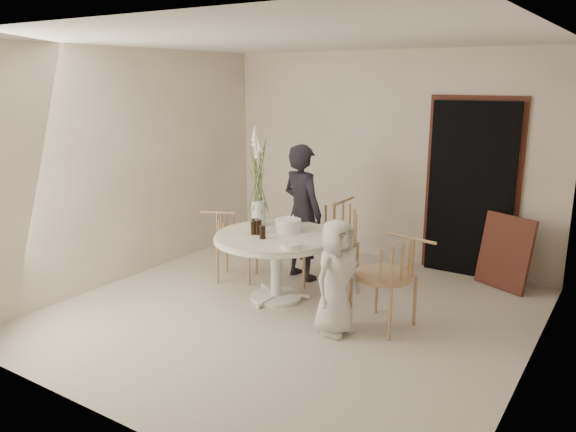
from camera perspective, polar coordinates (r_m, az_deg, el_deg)
The scene contains 18 objects.
ground at distance 5.86m, azimuth 0.29°, elevation -9.84°, with size 4.50×4.50×0.00m, color beige.
room_shell at distance 5.42m, azimuth 0.31°, elevation 6.06°, with size 4.50×4.50×4.50m.
doorway at distance 7.05m, azimuth 18.08°, elevation 2.50°, with size 1.00×0.10×2.10m, color black.
door_trim at distance 7.08m, azimuth 18.20°, elevation 3.03°, with size 1.12×0.03×2.22m, color #5B251F.
table at distance 6.02m, azimuth -1.22°, elevation -2.92°, with size 1.33×1.33×0.73m.
picture_frame at distance 6.86m, azimuth 21.19°, elevation -3.46°, with size 0.64×0.04×0.85m, color #5B251F.
chair_far at distance 6.50m, azimuth 5.02°, elevation -1.52°, with size 0.57×0.60×0.98m.
chair_right at distance 5.36m, azimuth 10.97°, elevation -5.23°, with size 0.63×0.59×0.96m.
chair_left at distance 6.71m, azimuth -6.18°, elevation -1.97°, with size 0.60×0.58×0.83m.
girl at distance 6.64m, azimuth 1.46°, elevation 0.38°, with size 0.59×0.39×1.62m, color black.
boy at distance 5.26m, azimuth 4.93°, elevation -6.23°, with size 0.54×0.35×1.11m, color silver.
birthday_cake at distance 6.09m, azimuth 0.00°, elevation -0.96°, with size 0.28×0.28×0.19m.
cola_tumbler_a at distance 5.99m, azimuth -3.49°, elevation -1.21°, with size 0.07×0.07×0.14m, color black.
cola_tumbler_b at distance 5.82m, azimuth -2.60°, elevation -1.66°, with size 0.06×0.06×0.14m, color black.
cola_tumbler_c at distance 6.06m, azimuth -3.36°, elevation -0.97°, with size 0.07×0.07×0.15m, color black.
cola_tumbler_d at distance 5.98m, azimuth -3.05°, elevation -1.14°, with size 0.07×0.07×0.16m, color black.
plate_stack at distance 5.51m, azimuth 0.33°, elevation -3.02°, with size 0.21×0.21×0.05m, color white.
flower_vase at distance 6.25m, azimuth -3.06°, elevation 3.52°, with size 0.15×0.15×1.14m.
Camera 1 is at (2.90, -4.52, 2.35)m, focal length 35.00 mm.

